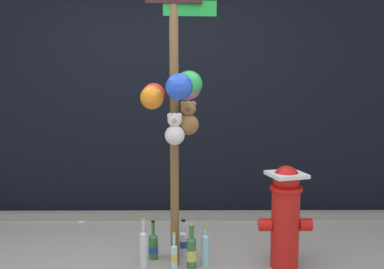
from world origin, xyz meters
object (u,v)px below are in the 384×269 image
Objects in this scene: bottle_1 at (205,248)px; bottle_4 at (175,246)px; bottle_2 at (184,242)px; memorial_post at (177,82)px; bottle_0 at (192,251)px; bottle_3 at (144,247)px; bottle_6 at (174,255)px; bottle_5 at (153,246)px; fire_hydrant at (285,214)px.

bottle_4 is at bearing 152.25° from bottle_1.
memorial_post is at bearing -105.02° from bottle_2.
bottle_0 is 0.91× the size of bottle_3.
bottle_2 is (-0.18, 0.21, -0.02)m from bottle_1.
bottle_0 is at bearing -32.91° from memorial_post.
bottle_2 is 0.29m from bottle_6.
bottle_2 is at bearing 35.88° from bottle_3.
bottle_3 is 1.22× the size of bottle_5.
bottle_1 is at bearing 14.80° from bottle_6.
bottle_0 is at bearing 7.64° from bottle_6.
bottle_3 is (-0.51, -0.03, 0.02)m from bottle_1.
memorial_post is 1.39m from bottle_0.
bottle_0 is 0.23m from bottle_4.
fire_hydrant is 0.98m from bottle_6.
bottle_2 is at bearing 131.34° from bottle_1.
bottle_3 is at bearing -144.12° from bottle_2.
bottle_5 is at bearing 176.70° from bottle_4.
bottle_4 is at bearing 88.44° from bottle_6.
bottle_6 is at bearing -48.77° from bottle_5.
bottle_5 is at bearing -165.84° from bottle_2.
fire_hydrant is 2.06× the size of bottle_3.
bottle_3 is 0.31m from bottle_4.
fire_hydrant is (0.89, -0.05, -1.08)m from memorial_post.
bottle_0 is (0.12, -0.08, -1.39)m from memorial_post.
bottle_3 reaches higher than bottle_6.
bottle_1 is 1.06× the size of bottle_2.
fire_hydrant is at bearing -9.76° from bottle_4.
bottle_6 is (-0.07, -0.28, -0.01)m from bottle_2.
bottle_1 is at bearing -27.75° from bottle_4.
bottle_5 is (-0.45, 0.14, -0.03)m from bottle_1.
bottle_0 is 1.21× the size of bottle_6.
fire_hydrant reaches higher than bottle_2.
bottle_2 is (-0.07, 0.26, -0.02)m from bottle_0.
bottle_2 reaches higher than bottle_4.
bottle_0 is (-0.77, -0.03, -0.31)m from fire_hydrant.
bottle_2 is at bearing 48.25° from bottle_4.
bottle_6 is at bearing -104.65° from memorial_post.
bottle_5 is (-0.21, 0.12, -1.41)m from memorial_post.
bottle_5 reaches higher than bottle_2.
bottle_1 is at bearing 177.96° from fire_hydrant.
bottle_0 is at bearing -75.07° from bottle_2.
memorial_post is 8.00× the size of bottle_6.
memorial_post is 1.43m from bottle_5.
bottle_3 is at bearing 176.87° from bottle_0.
bottle_0 reaches higher than bottle_4.
bottle_3 reaches higher than bottle_0.
bottle_6 is (-0.01, -0.20, -0.00)m from bottle_4.
bottle_4 is 0.20m from bottle_6.
bottle_5 is at bearing 151.03° from memorial_post.
bottle_0 is at bearing -156.96° from bottle_1.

